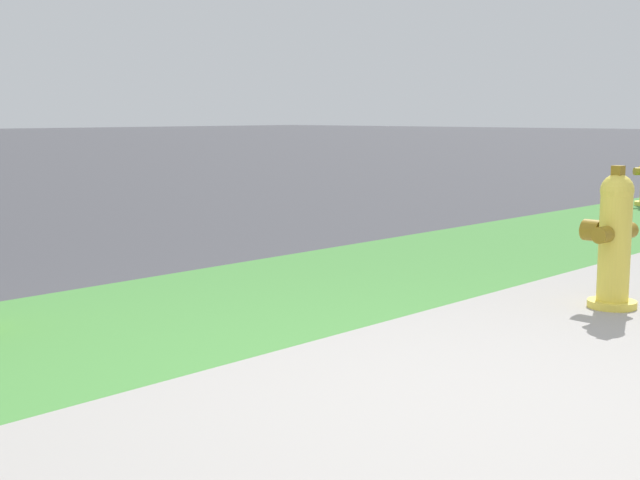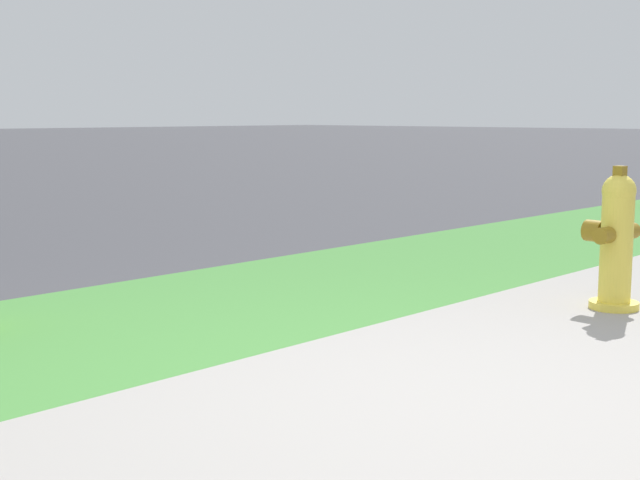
{
  "view_description": "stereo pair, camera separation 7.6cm",
  "coord_description": "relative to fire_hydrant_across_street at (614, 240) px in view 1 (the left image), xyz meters",
  "views": [
    {
      "loc": [
        -2.57,
        -1.83,
        1.07
      ],
      "look_at": [
        0.89,
        1.39,
        0.4
      ],
      "focal_mm": 50.0,
      "sensor_mm": 36.0,
      "label": 1
    },
    {
      "loc": [
        -2.52,
        -1.88,
        1.07
      ],
      "look_at": [
        0.89,
        1.39,
        0.4
      ],
      "focal_mm": 50.0,
      "sensor_mm": 36.0,
      "label": 2
    }
  ],
  "objects": [
    {
      "name": "ground_plane",
      "position": [
        -2.06,
        -0.27,
        -0.38
      ],
      "size": [
        120.0,
        120.0,
        0.0
      ],
      "primitive_type": "plane",
      "color": "#424247"
    },
    {
      "name": "fire_hydrant_across_street",
      "position": [
        0.0,
        0.0,
        0.0
      ],
      "size": [
        0.36,
        0.32,
        0.79
      ],
      "rotation": [
        0.0,
        0.0,
        6.21
      ],
      "color": "yellow",
      "rests_on": "ground"
    },
    {
      "name": "grass_verge",
      "position": [
        -2.06,
        1.67,
        -0.38
      ],
      "size": [
        18.0,
        1.95,
        0.01
      ],
      "primitive_type": "cube",
      "color": "#47893D",
      "rests_on": "ground"
    },
    {
      "name": "sidewalk_pavement",
      "position": [
        -2.06,
        -0.27,
        -0.38
      ],
      "size": [
        18.0,
        1.95,
        0.01
      ],
      "primitive_type": "cube",
      "color": "#9E9993",
      "rests_on": "ground"
    }
  ]
}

